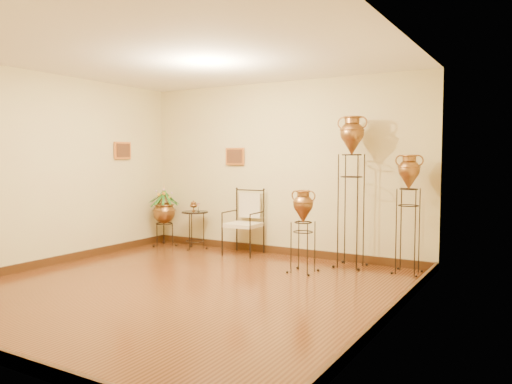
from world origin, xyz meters
The scene contains 8 objects.
ground centered at (0.00, 0.00, 0.00)m, with size 5.00×5.00×0.00m, color brown.
room_shell centered at (-0.01, 0.01, 1.73)m, with size 5.02×5.02×2.81m.
amphora_tall centered at (1.34, 2.15, 1.12)m, with size 0.51×0.51×2.19m.
amphora_mid centered at (2.15, 2.15, 0.83)m, with size 0.38×0.38×1.64m.
amphora_short centered at (0.89, 1.48, 0.58)m, with size 0.43×0.43×1.16m.
planter_urn centered at (-2.15, 2.13, 0.64)m, with size 0.76×0.76×1.15m.
armchair centered at (-0.49, 2.15, 0.53)m, with size 0.62×0.58×1.06m.
side_table centered at (-1.48, 2.15, 0.34)m, with size 0.48×0.48×0.82m.
Camera 1 is at (3.78, -4.70, 1.59)m, focal length 35.00 mm.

